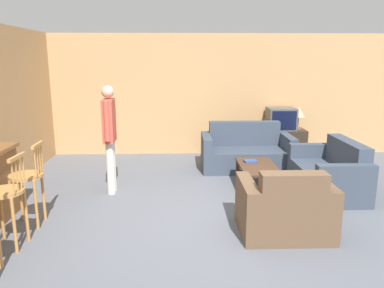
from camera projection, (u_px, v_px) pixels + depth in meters
The scene contains 13 objects.
ground_plane at pixel (207, 223), 4.79m from camera, with size 24.00×24.00×0.00m, color #565B66.
wall_back at pixel (196, 95), 8.14m from camera, with size 9.40×0.08×2.60m.
bar_chair_mid at pixel (7, 198), 4.08m from camera, with size 0.43×0.43×1.06m.
bar_chair_far at pixel (28, 181), 4.64m from camera, with size 0.42×0.42×1.06m.
couch_far at pixel (246, 153), 7.20m from camera, with size 1.70×0.90×0.87m.
armchair_near at pixel (285, 210), 4.45m from camera, with size 1.06×0.85×0.84m.
loveseat_right at pixel (330, 174), 5.87m from camera, with size 0.83×1.48×0.83m.
coffee_table at pixel (258, 169), 5.93m from camera, with size 0.57×1.05×0.42m.
tv_unit at pixel (280, 143), 8.06m from camera, with size 1.05×0.49×0.60m.
tv at pixel (281, 119), 7.94m from camera, with size 0.58×0.50×0.46m.
book_on_table at pixel (250, 161), 6.12m from camera, with size 0.23×0.20×0.03m.
table_lamp at pixel (299, 112), 7.92m from camera, with size 0.27×0.27×0.49m.
person_by_window at pixel (110, 133), 5.72m from camera, with size 0.19×0.51×1.68m.
Camera 1 is at (-0.33, -4.44, 2.04)m, focal length 35.00 mm.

